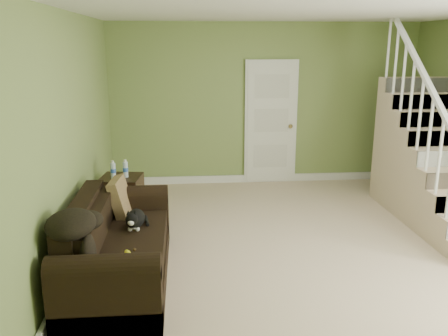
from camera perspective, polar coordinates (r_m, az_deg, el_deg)
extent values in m
cube|color=#CAAE92|center=(5.56, 9.45, -9.54)|extent=(5.00, 5.50, 0.01)
cube|color=white|center=(5.09, 10.75, 18.22)|extent=(5.00, 5.50, 0.01)
cube|color=#7B944F|center=(7.82, 4.92, 7.62)|extent=(5.00, 0.04, 2.60)
cube|color=#7B944F|center=(2.71, 25.05, -7.84)|extent=(5.00, 0.04, 2.60)
cube|color=#7B944F|center=(5.13, -18.07, 3.11)|extent=(0.04, 5.50, 2.60)
cube|color=white|center=(8.05, 4.76, -1.20)|extent=(5.00, 0.04, 0.12)
cube|color=white|center=(5.50, -16.72, -9.62)|extent=(0.04, 5.50, 0.12)
cube|color=white|center=(7.85, 5.64, 5.48)|extent=(0.86, 0.05, 2.02)
cube|color=white|center=(7.83, 5.66, 5.39)|extent=(0.78, 0.04, 1.96)
sphere|color=olive|center=(7.86, 8.02, 4.98)|extent=(0.07, 0.07, 0.07)
cylinder|color=white|center=(5.88, 24.53, 1.42)|extent=(0.04, 0.04, 0.90)
cylinder|color=white|center=(6.07, 23.51, 3.85)|extent=(0.04, 0.04, 0.90)
cube|color=#CAAE92|center=(6.68, 25.18, -2.04)|extent=(1.00, 0.27, 1.00)
cylinder|color=white|center=(6.27, 22.55, 6.13)|extent=(0.04, 0.04, 0.90)
cube|color=#CAAE92|center=(6.88, 24.18, -0.60)|extent=(1.00, 0.27, 1.20)
cylinder|color=white|center=(6.49, 21.65, 8.26)|extent=(0.04, 0.04, 0.90)
cube|color=#CAAE92|center=(7.09, 23.23, 0.75)|extent=(1.00, 0.27, 1.40)
cylinder|color=white|center=(6.72, 20.79, 10.25)|extent=(0.04, 0.04, 0.90)
cube|color=#CAAE92|center=(7.30, 22.34, 2.03)|extent=(1.00, 0.27, 1.60)
cylinder|color=white|center=(6.95, 19.99, 12.10)|extent=(0.04, 0.04, 0.90)
cube|color=#CAAE92|center=(7.51, 21.49, 3.24)|extent=(1.00, 0.27, 1.80)
cylinder|color=white|center=(7.19, 19.22, 13.83)|extent=(0.04, 0.04, 0.90)
cube|color=white|center=(6.23, 22.97, 10.22)|extent=(0.06, 2.46, 1.84)
cube|color=black|center=(4.89, -12.23, -11.79)|extent=(0.89, 2.05, 0.23)
cube|color=black|center=(4.78, -11.26, -9.44)|extent=(0.67, 1.55, 0.21)
cube|color=black|center=(4.01, -13.99, -15.38)|extent=(0.89, 0.23, 0.58)
cube|color=black|center=(5.64, -11.21, -6.09)|extent=(0.89, 0.23, 0.58)
cylinder|color=black|center=(3.88, -14.27, -11.67)|extent=(0.89, 0.23, 0.23)
cylinder|color=black|center=(5.55, -11.36, -3.30)|extent=(0.89, 0.23, 0.23)
cube|color=black|center=(4.78, -16.69, -7.43)|extent=(0.19, 1.59, 0.59)
cube|color=black|center=(4.73, -15.03, -6.59)|extent=(0.13, 1.53, 0.33)
cube|color=black|center=(6.35, -12.18, -3.65)|extent=(0.56, 0.56, 0.60)
cylinder|color=silver|center=(6.19, -13.19, -0.31)|extent=(0.06, 0.06, 0.20)
cylinder|color=#2F5BB8|center=(6.19, -13.19, -0.31)|extent=(0.07, 0.07, 0.05)
cylinder|color=white|center=(6.16, -13.25, 0.72)|extent=(0.03, 0.03, 0.03)
cylinder|color=silver|center=(6.21, -11.76, -0.19)|extent=(0.06, 0.06, 0.20)
cylinder|color=#2F5BB8|center=(6.21, -11.76, -0.19)|extent=(0.07, 0.07, 0.05)
cylinder|color=white|center=(6.18, -11.82, 0.84)|extent=(0.03, 0.03, 0.03)
ellipsoid|color=black|center=(4.98, -10.61, -6.02)|extent=(0.22, 0.35, 0.18)
ellipsoid|color=white|center=(4.91, -10.68, -6.69)|extent=(0.12, 0.15, 0.09)
sphere|color=black|center=(4.79, -10.85, -6.05)|extent=(0.13, 0.13, 0.12)
ellipsoid|color=white|center=(4.75, -10.89, -6.50)|extent=(0.07, 0.06, 0.06)
cone|color=black|center=(4.78, -11.28, -5.29)|extent=(0.05, 0.05, 0.05)
cone|color=black|center=(4.77, -10.46, -5.28)|extent=(0.05, 0.05, 0.05)
cylinder|color=black|center=(5.11, -9.43, -6.22)|extent=(0.08, 0.26, 0.03)
ellipsoid|color=yellow|center=(4.32, -11.42, -10.24)|extent=(0.12, 0.22, 0.06)
cube|color=#533B21|center=(5.36, -12.32, -3.57)|extent=(0.25, 0.46, 0.45)
ellipsoid|color=black|center=(4.11, -17.95, -6.44)|extent=(0.50, 0.60, 0.22)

